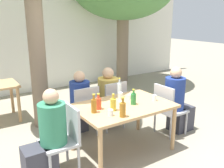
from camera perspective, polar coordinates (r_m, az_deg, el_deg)
The scene contains 22 objects.
ground_plane at distance 4.02m, azimuth 2.44°, elevation -14.71°, with size 30.00×30.00×0.00m, color gray.
cafe_building_wall at distance 7.01m, azimuth -16.60°, elevation 9.76°, with size 10.00×0.08×2.80m.
dining_table_front at distance 3.73m, azimuth 2.56°, elevation -5.88°, with size 1.42×0.96×0.74m.
patio_chair_0 at distance 3.37m, azimuth -10.81°, elevation -11.50°, with size 0.44×0.44×0.90m.
patio_chair_1 at distance 4.38m, azimuth 12.61°, elevation -5.18°, with size 0.44×0.44×0.90m.
patio_chair_2 at distance 4.22m, azimuth -6.35°, elevation -5.69°, with size 0.44×0.44×0.90m.
patio_chair_3 at distance 4.49m, azimuth 0.12°, elevation -4.27°, with size 0.44×0.44×0.90m.
person_seated_0 at distance 3.30m, azimuth -14.67°, elevation -12.15°, with size 0.57×0.34×1.17m.
person_seated_1 at distance 4.53m, azimuth 14.70°, elevation -4.26°, with size 0.57×0.34×1.19m.
person_seated_2 at distance 4.42m, azimuth -7.78°, elevation -4.79°, with size 0.34×0.57×1.13m.
person_seated_3 at distance 4.67m, azimuth -1.49°, elevation -3.46°, with size 0.37×0.59×1.13m.
water_bottle_0 at distance 4.00m, azimuth 1.70°, elevation -1.33°, with size 0.06×0.06×0.32m.
green_bottle_1 at distance 3.70m, azimuth 4.92°, elevation -3.32°, with size 0.08×0.08×0.24m.
oil_cruet_2 at distance 3.46m, azimuth 0.30°, elevation -4.61°, with size 0.08×0.08×0.24m.
soda_bottle_3 at distance 3.51m, azimuth -3.11°, elevation -4.40°, with size 0.08×0.08×0.23m.
amber_bottle_4 at distance 3.39m, azimuth -4.17°, elevation -4.91°, with size 0.07×0.07×0.27m.
amber_bottle_5 at distance 3.24m, azimuth 2.46°, elevation -5.80°, with size 0.08×0.08×0.27m.
drinking_glass_0 at distance 3.30m, azimuth -0.32°, elevation -6.56°, with size 0.07×0.07×0.09m.
drinking_glass_1 at distance 3.52m, azimuth 2.09°, elevation -4.87°, with size 0.06×0.06×0.11m.
drinking_glass_2 at distance 3.92m, azimuth 9.71°, elevation -3.11°, with size 0.06×0.06×0.09m.
drinking_glass_3 at distance 3.93m, azimuth 1.99°, elevation -2.70°, with size 0.07×0.07×0.11m.
drinking_glass_4 at distance 3.92m, azimuth 4.13°, elevation -2.99°, with size 0.07×0.07×0.08m.
Camera 1 is at (-2.06, -2.80, 2.02)m, focal length 40.00 mm.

